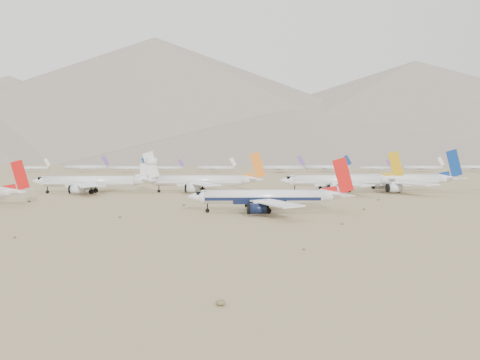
{
  "coord_description": "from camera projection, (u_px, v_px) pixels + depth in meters",
  "views": [
    {
      "loc": [
        -15.81,
        -135.89,
        16.15
      ],
      "look_at": [
        -11.69,
        38.68,
        7.0
      ],
      "focal_mm": 35.0,
      "sensor_mm": 36.0,
      "label": 1
    }
  ],
  "objects": [
    {
      "name": "foothills",
      "position": [
        433.0,
        136.0,
        1243.97
      ],
      "size": [
        4637.5,
        1395.0,
        155.0
      ],
      "color": "slate",
      "rests_on": "ground"
    },
    {
      "name": "ground",
      "position": [
        283.0,
        211.0,
        136.89
      ],
      "size": [
        7000.0,
        7000.0,
        0.0
      ],
      "primitive_type": "plane",
      "color": "#968057",
      "rests_on": "ground"
    },
    {
      "name": "desert_scrub",
      "position": [
        307.0,
        224.0,
        107.76
      ],
      "size": [
        261.14,
        121.67,
        0.63
      ],
      "color": "brown",
      "rests_on": "ground"
    },
    {
      "name": "row2_orange_tail",
      "position": [
        204.0,
        181.0,
        204.35
      ],
      "size": [
        50.05,
        48.96,
        17.85
      ],
      "color": "white",
      "rests_on": "ground"
    },
    {
      "name": "row2_navy_widebody",
      "position": [
        397.0,
        180.0,
        205.37
      ],
      "size": [
        53.67,
        52.48,
        19.09
      ],
      "color": "white",
      "rests_on": "ground"
    },
    {
      "name": "row2_white_trijet",
      "position": [
        96.0,
        181.0,
        199.1
      ],
      "size": [
        51.04,
        49.88,
        18.09
      ],
      "color": "white",
      "rests_on": "ground"
    },
    {
      "name": "mountain_range",
      "position": [
        252.0,
        110.0,
        1773.88
      ],
      "size": [
        7354.0,
        3024.0,
        470.0
      ],
      "color": "slate",
      "rests_on": "ground"
    },
    {
      "name": "row2_gold_tail",
      "position": [
        341.0,
        181.0,
        203.28
      ],
      "size": [
        51.23,
        50.1,
        18.24
      ],
      "color": "white",
      "rests_on": "ground"
    },
    {
      "name": "main_airliner",
      "position": [
        270.0,
        197.0,
        132.37
      ],
      "size": [
        44.59,
        43.55,
        15.74
      ],
      "color": "white",
      "rests_on": "ground"
    },
    {
      "name": "distant_storage_row",
      "position": [
        246.0,
        168.0,
        457.27
      ],
      "size": [
        528.43,
        61.82,
        14.58
      ],
      "color": "silver",
      "rests_on": "ground"
    }
  ]
}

